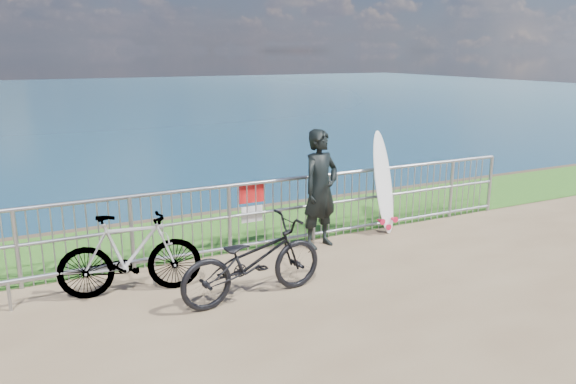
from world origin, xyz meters
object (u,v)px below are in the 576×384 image
bicycle_near (253,260)px  surfboard (384,186)px  bicycle_far (130,254)px  surfer (320,189)px

bicycle_near → surfboard: bearing=-69.4°
bicycle_far → bicycle_near: bearing=-111.5°
surfboard → bicycle_near: 3.48m
surfer → bicycle_near: bearing=-158.5°
surfer → bicycle_far: 3.21m
surfboard → bicycle_far: 4.55m
surfboard → surfer: bearing=-173.5°
surfboard → bicycle_far: (-4.49, -0.68, -0.28)m
surfer → surfboard: surfer is taller
bicycle_far → surfer: bearing=-70.7°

